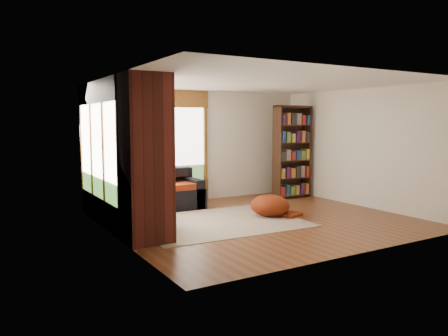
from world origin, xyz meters
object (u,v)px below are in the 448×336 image
dog_tan (141,174)px  area_rug (219,222)px  sectional_sofa (132,200)px  bookshelf (292,152)px  pouf (270,205)px  brick_chimney (145,159)px  dog_brindle (115,182)px

dog_tan → area_rug: bearing=-79.9°
sectional_sofa → bookshelf: size_ratio=0.97×
pouf → dog_tan: bearing=146.9°
brick_chimney → area_rug: size_ratio=0.86×
sectional_sofa → dog_brindle: 0.77m
dog_tan → bookshelf: bearing=-25.1°
bookshelf → brick_chimney: bearing=-156.2°
brick_chimney → bookshelf: size_ratio=1.15×
brick_chimney → pouf: bearing=10.9°
dog_tan → dog_brindle: 0.72m
sectional_sofa → area_rug: 1.92m
area_rug → dog_brindle: size_ratio=3.49×
dog_tan → brick_chimney: bearing=-133.2°
pouf → dog_brindle: 3.05m
sectional_sofa → bookshelf: bookshelf is taller
brick_chimney → area_rug: brick_chimney is taller
sectional_sofa → dog_brindle: (-0.46, -0.43, 0.44)m
area_rug → dog_brindle: dog_brindle is taller
brick_chimney → sectional_sofa: size_ratio=1.18×
sectional_sofa → pouf: sectional_sofa is taller
bookshelf → sectional_sofa: bearing=179.4°
dog_brindle → brick_chimney: bearing=159.8°
sectional_sofa → dog_tan: bearing=-26.6°
brick_chimney → dog_brindle: (-0.01, 1.62, -0.55)m
brick_chimney → bookshelf: bearing=23.8°
brick_chimney → bookshelf: brick_chimney is taller
sectional_sofa → bookshelf: bearing=0.8°
brick_chimney → pouf: 3.04m
area_rug → dog_brindle: bearing=147.2°
area_rug → bookshelf: bearing=26.4°
sectional_sofa → pouf: bearing=-31.4°
bookshelf → dog_tan: (-3.93, -0.05, -0.32)m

